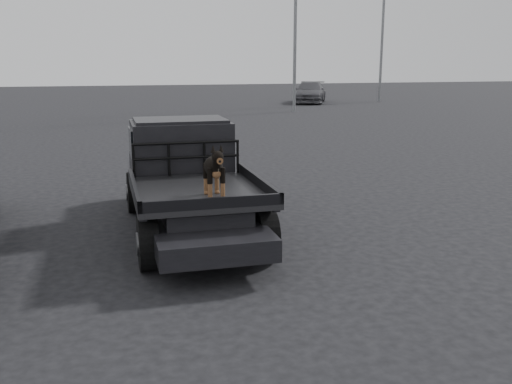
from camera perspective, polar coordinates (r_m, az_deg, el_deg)
name	(u,v)px	position (r m, az deg, el deg)	size (l,w,h in m)	color
ground	(207,277)	(7.69, -4.89, -8.51)	(120.00, 120.00, 0.00)	black
flatbed_ute	(190,204)	(9.64, -6.64, -1.21)	(2.00, 5.40, 0.92)	black
ute_cab	(181,143)	(10.39, -7.55, 4.87)	(1.72, 1.30, 0.88)	black
headache_rack	(187,159)	(9.68, -6.93, 3.30)	(1.80, 0.08, 0.55)	black
dog	(214,171)	(8.08, -4.25, 2.11)	(0.32, 0.60, 0.74)	black
distant_car_b	(310,92)	(39.09, 5.42, 9.90)	(1.94, 4.77, 1.38)	#4C4C51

